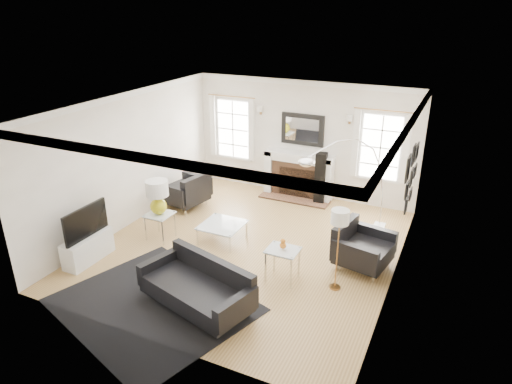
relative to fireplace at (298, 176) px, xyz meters
The scene contains 25 objects.
floor 2.84m from the fireplace, 90.00° to the right, with size 6.00×6.00×0.00m, color #9E7242.
back_wall 0.88m from the fireplace, 90.00° to the left, with size 5.50×0.04×2.80m, color white.
front_wall 5.85m from the fireplace, 90.00° to the right, with size 5.50×0.04×2.80m, color white.
left_wall 4.01m from the fireplace, 134.58° to the right, with size 0.04×6.00×2.80m, color white.
right_wall 4.01m from the fireplace, 45.42° to the right, with size 0.04×6.00×2.80m, color white.
ceiling 3.59m from the fireplace, 90.00° to the right, with size 5.50×6.00×0.02m, color white.
crown_molding 3.55m from the fireplace, 90.00° to the right, with size 5.50×6.00×0.12m, color white.
fireplace is the anchor object (origin of this frame).
mantel_mirror 1.12m from the fireplace, 90.00° to the left, with size 1.05×0.07×0.75m.
window_left 2.07m from the fireplace, behind, with size 1.24×0.15×1.62m.
window_right 2.07m from the fireplace, ahead, with size 1.24×0.15×1.62m.
gallery_wall 3.26m from the fireplace, 28.83° to the right, with size 0.04×1.73×1.29m.
tv_unit 5.12m from the fireplace, 118.55° to the right, with size 0.35×1.00×1.09m.
area_rug 5.17m from the fireplace, 96.10° to the right, with size 2.88×2.40×0.01m, color black.
sofa 4.79m from the fireplace, 88.52° to the right, with size 2.02×1.32×0.61m.
armchair_left 2.71m from the fireplace, 141.95° to the right, with size 1.07×1.15×0.68m.
armchair_right 3.34m from the fireplace, 50.22° to the right, with size 1.05×1.13×0.67m.
coffee_table 2.84m from the fireplace, 101.85° to the right, with size 0.81×0.81×0.36m.
side_table_left 3.67m from the fireplace, 118.51° to the right, with size 0.50×0.50×0.55m.
nesting_table 3.71m from the fireplace, 73.81° to the right, with size 0.54×0.45×0.59m.
gourd_lamp 3.69m from the fireplace, 118.51° to the right, with size 0.44×0.44×0.71m.
orange_vase 3.72m from the fireplace, 73.81° to the right, with size 0.11×0.11×0.18m.
arc_floor_lamp 2.38m from the fireplace, 46.98° to the right, with size 1.53×1.42×2.17m.
stick_floor_lamp 3.99m from the fireplace, 60.57° to the right, with size 0.29×0.29×1.44m.
speaker_tower 0.62m from the fireplace, 13.15° to the right, with size 0.25×0.25×1.24m, color black.
Camera 1 is at (3.47, -7.03, 4.44)m, focal length 32.00 mm.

